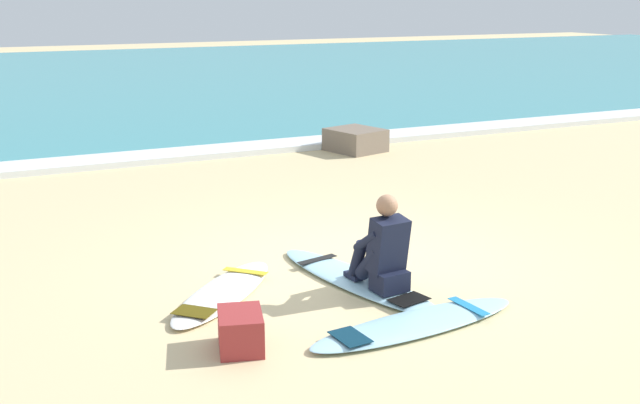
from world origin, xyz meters
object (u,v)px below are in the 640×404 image
at_px(shoreline_rock, 355,140).
at_px(beach_bag, 241,331).
at_px(surfer_seated, 383,252).
at_px(surfboard_spare_far, 416,324).
at_px(surfboard_main, 357,280).
at_px(surfboard_spare_near, 223,292).

bearing_deg(shoreline_rock, beach_bag, -124.22).
distance_m(surfer_seated, shoreline_rock, 7.16).
xyz_separation_m(surfboard_spare_far, beach_bag, (-1.54, 0.26, 0.12)).
relative_size(shoreline_rock, beach_bag, 1.98).
relative_size(surfboard_main, beach_bag, 5.08).
height_order(surfboard_spare_far, beach_bag, beach_bag).
relative_size(surfer_seated, beach_bag, 1.97).
distance_m(surfboard_main, beach_bag, 1.83).
bearing_deg(shoreline_rock, surfboard_spare_far, -113.91).
xyz_separation_m(surfboard_spare_near, beach_bag, (-0.23, -1.18, 0.12)).
bearing_deg(shoreline_rock, surfboard_main, -117.63).
height_order(surfboard_main, surfboard_spare_far, same).
height_order(surfboard_main, beach_bag, beach_bag).
height_order(surfboard_main, surfer_seated, surfer_seated).
relative_size(surfboard_spare_near, surfboard_spare_far, 0.77).
distance_m(surfboard_spare_near, surfboard_spare_far, 1.94).
relative_size(surfboard_main, surfboard_spare_near, 1.44).
xyz_separation_m(surfboard_spare_near, shoreline_rock, (4.53, 5.83, 0.17)).
relative_size(surfboard_spare_far, beach_bag, 4.59).
bearing_deg(surfer_seated, shoreline_rock, 64.35).
bearing_deg(surfboard_main, surfboard_spare_far, -91.57).
bearing_deg(surfboard_spare_near, beach_bag, -101.24).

